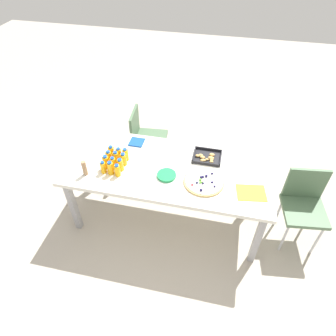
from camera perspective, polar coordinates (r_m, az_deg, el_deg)
ground_plane at (r=3.48m, az=0.12°, el=-8.91°), size 12.00×12.00×0.00m
party_table at (r=2.97m, az=0.14°, el=-0.79°), size 2.02×0.90×0.74m
chair_far_left at (r=3.75m, az=-4.49°, el=6.23°), size 0.43×0.43×0.83m
chair_end at (r=3.22m, az=24.52°, el=-5.99°), size 0.45×0.45×0.83m
juice_bottle_0 at (r=2.90m, az=-12.27°, el=0.11°), size 0.05×0.05×0.13m
juice_bottle_1 at (r=2.87m, az=-10.94°, el=-0.02°), size 0.06×0.06×0.15m
juice_bottle_2 at (r=2.85m, az=-9.64°, el=-0.45°), size 0.06×0.06×0.13m
juice_bottle_3 at (r=2.95m, az=-11.78°, el=1.12°), size 0.06×0.06×0.14m
juice_bottle_4 at (r=2.92m, az=-10.46°, el=0.89°), size 0.05×0.05×0.14m
juice_bottle_5 at (r=2.90m, az=-9.09°, el=0.61°), size 0.06×0.06×0.13m
juice_bottle_6 at (r=3.00m, az=-11.25°, el=2.07°), size 0.06×0.06×0.14m
juice_bottle_7 at (r=2.97m, az=-9.92°, el=1.87°), size 0.06×0.06×0.15m
juice_bottle_8 at (r=2.95m, az=-8.49°, el=1.65°), size 0.06×0.06×0.14m
juice_bottle_9 at (r=3.05m, az=-10.76°, el=2.98°), size 0.06×0.06×0.14m
juice_bottle_10 at (r=3.03m, az=-9.38°, el=2.70°), size 0.06×0.06×0.13m
juice_bottle_11 at (r=3.00m, az=-8.12°, el=2.53°), size 0.06×0.06×0.14m
fruit_pizza at (r=2.79m, az=6.87°, el=-2.57°), size 0.38×0.38×0.05m
snack_tray at (r=3.05m, az=7.47°, el=2.06°), size 0.28×0.24×0.04m
plate_stack at (r=2.83m, az=-0.28°, el=-1.40°), size 0.18×0.18×0.02m
napkin_stack at (r=3.24m, az=-6.01°, el=4.94°), size 0.15×0.15×0.01m
cardboard_tube at (r=2.91m, az=-15.66°, el=-0.01°), size 0.04×0.04×0.16m
paper_folder at (r=2.79m, az=15.60°, el=-4.57°), size 0.29×0.24×0.01m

